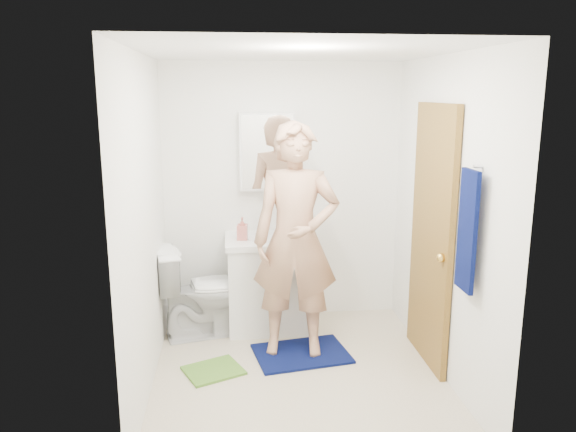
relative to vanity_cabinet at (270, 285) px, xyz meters
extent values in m
cube|color=beige|center=(0.15, -0.91, -0.41)|extent=(2.20, 2.40, 0.02)
cube|color=white|center=(0.15, -0.91, 2.01)|extent=(2.20, 2.40, 0.02)
cube|color=white|center=(0.15, 0.30, 0.80)|extent=(2.20, 0.02, 2.40)
cube|color=white|center=(0.15, -2.12, 0.80)|extent=(2.20, 0.02, 2.40)
cube|color=white|center=(-0.96, -0.91, 0.80)|extent=(0.02, 2.40, 2.40)
cube|color=white|center=(1.26, -0.91, 0.80)|extent=(0.02, 2.40, 2.40)
cube|color=white|center=(0.00, 0.00, 0.00)|extent=(0.75, 0.55, 0.80)
cube|color=white|center=(0.00, 0.00, 0.43)|extent=(0.79, 0.59, 0.05)
cylinder|color=white|center=(0.00, 0.00, 0.44)|extent=(0.40, 0.40, 0.03)
cylinder|color=silver|center=(0.00, 0.18, 0.51)|extent=(0.03, 0.03, 0.12)
cube|color=white|center=(0.00, 0.22, 1.20)|extent=(0.50, 0.12, 0.70)
cube|color=white|center=(0.00, 0.16, 1.20)|extent=(0.46, 0.01, 0.66)
cube|color=olive|center=(1.22, -0.76, 0.62)|extent=(0.05, 0.80, 2.05)
sphere|color=gold|center=(1.18, -1.08, 0.55)|extent=(0.07, 0.07, 0.07)
cube|color=#071045|center=(1.18, -1.48, 0.85)|extent=(0.03, 0.24, 0.80)
cylinder|color=silver|center=(1.22, -1.48, 1.27)|extent=(0.06, 0.02, 0.02)
imported|color=white|center=(-0.59, -0.12, 0.01)|extent=(0.89, 0.63, 0.83)
cube|color=#071045|center=(0.22, -0.61, -0.39)|extent=(0.83, 0.65, 0.02)
cube|color=#5A9230|center=(-0.50, -0.82, -0.39)|extent=(0.53, 0.49, 0.02)
imported|color=#C4655B|center=(-0.24, -0.04, 0.55)|extent=(0.10, 0.10, 0.20)
imported|color=#5C418F|center=(0.16, 0.07, 0.49)|extent=(0.11, 0.11, 0.09)
imported|color=tan|center=(0.17, -0.56, 0.57)|extent=(0.75, 0.55, 1.89)
camera|label=1|loc=(-0.34, -4.86, 1.73)|focal=35.00mm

